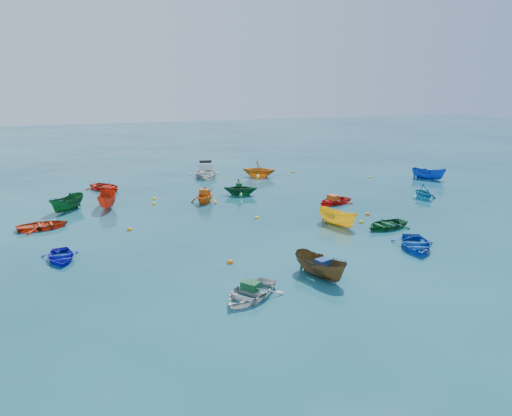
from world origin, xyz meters
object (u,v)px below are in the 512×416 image
object	(u,v)px
dinghy_white_near	(249,298)
motorboat_white	(206,177)
dinghy_blue_sw	(61,260)
dinghy_blue_se	(415,248)

from	to	relation	value
dinghy_white_near	motorboat_white	bearing A→B (deg)	131.31
dinghy_blue_sw	motorboat_white	distance (m)	22.47
dinghy_blue_se	motorboat_white	distance (m)	24.09
dinghy_white_near	motorboat_white	xyz separation A→B (m)	(4.24, 26.35, 0.00)
dinghy_white_near	dinghy_blue_se	bearing A→B (deg)	66.81
dinghy_blue_sw	motorboat_white	xyz separation A→B (m)	(11.95, 19.04, 0.00)
dinghy_white_near	motorboat_white	size ratio (longest dim) A/B	0.74
dinghy_blue_sw	motorboat_white	world-z (taller)	motorboat_white
dinghy_white_near	dinghy_blue_sw	bearing A→B (deg)	-173.04
dinghy_white_near	dinghy_blue_se	world-z (taller)	dinghy_blue_se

